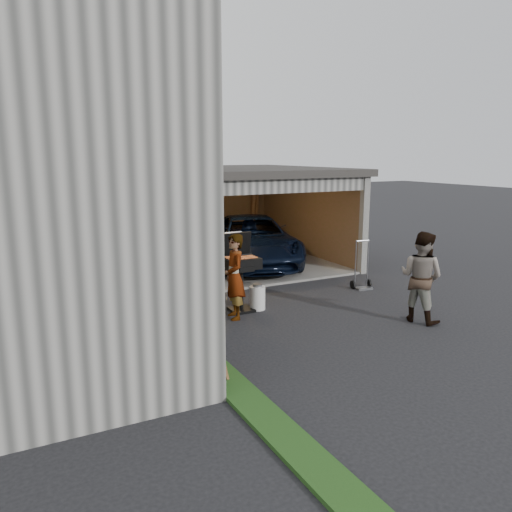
{
  "coord_description": "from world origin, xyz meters",
  "views": [
    {
      "loc": [
        -4.99,
        -7.25,
        3.32
      ],
      "look_at": [
        -0.2,
        2.1,
        1.15
      ],
      "focal_mm": 35.0,
      "sensor_mm": 36.0,
      "label": 1
    }
  ],
  "objects_px": {
    "woman": "(234,277)",
    "hand_truck": "(362,279)",
    "man": "(421,277)",
    "plywood_panel": "(212,346)",
    "bbq_grill": "(240,266)",
    "propane_tank": "(257,298)",
    "minivan": "(252,242)"
  },
  "relations": [
    {
      "from": "minivan",
      "to": "woman",
      "type": "relative_size",
      "value": 2.92
    },
    {
      "from": "minivan",
      "to": "plywood_panel",
      "type": "bearing_deg",
      "value": -104.27
    },
    {
      "from": "woman",
      "to": "man",
      "type": "xyz_separation_m",
      "value": [
        3.24,
        -1.84,
        0.04
      ]
    },
    {
      "from": "bbq_grill",
      "to": "plywood_panel",
      "type": "height_order",
      "value": "bbq_grill"
    },
    {
      "from": "minivan",
      "to": "man",
      "type": "bearing_deg",
      "value": -66.66
    },
    {
      "from": "woman",
      "to": "bbq_grill",
      "type": "xyz_separation_m",
      "value": [
        0.33,
        0.4,
        0.12
      ]
    },
    {
      "from": "man",
      "to": "minivan",
      "type": "bearing_deg",
      "value": -11.85
    },
    {
      "from": "woman",
      "to": "propane_tank",
      "type": "xyz_separation_m",
      "value": [
        0.68,
        0.31,
        -0.62
      ]
    },
    {
      "from": "minivan",
      "to": "woman",
      "type": "distance_m",
      "value": 4.99
    },
    {
      "from": "hand_truck",
      "to": "propane_tank",
      "type": "bearing_deg",
      "value": -166.39
    },
    {
      "from": "man",
      "to": "plywood_panel",
      "type": "bearing_deg",
      "value": 76.7
    },
    {
      "from": "plywood_panel",
      "to": "man",
      "type": "bearing_deg",
      "value": 5.02
    },
    {
      "from": "woman",
      "to": "plywood_panel",
      "type": "xyz_separation_m",
      "value": [
        -1.41,
        -2.25,
        -0.42
      ]
    },
    {
      "from": "woman",
      "to": "hand_truck",
      "type": "relative_size",
      "value": 1.42
    },
    {
      "from": "propane_tank",
      "to": "plywood_panel",
      "type": "relative_size",
      "value": 0.56
    },
    {
      "from": "woman",
      "to": "man",
      "type": "relative_size",
      "value": 0.96
    },
    {
      "from": "minivan",
      "to": "man",
      "type": "relative_size",
      "value": 2.8
    },
    {
      "from": "minivan",
      "to": "plywood_panel",
      "type": "relative_size",
      "value": 5.58
    },
    {
      "from": "minivan",
      "to": "bbq_grill",
      "type": "relative_size",
      "value": 3.07
    },
    {
      "from": "bbq_grill",
      "to": "hand_truck",
      "type": "height_order",
      "value": "bbq_grill"
    },
    {
      "from": "minivan",
      "to": "woman",
      "type": "xyz_separation_m",
      "value": [
        -2.54,
        -4.3,
        0.17
      ]
    },
    {
      "from": "bbq_grill",
      "to": "propane_tank",
      "type": "bearing_deg",
      "value": -13.7
    },
    {
      "from": "minivan",
      "to": "man",
      "type": "xyz_separation_m",
      "value": [
        0.7,
        -6.13,
        0.2
      ]
    },
    {
      "from": "minivan",
      "to": "man",
      "type": "height_order",
      "value": "man"
    },
    {
      "from": "bbq_grill",
      "to": "plywood_panel",
      "type": "bearing_deg",
      "value": -123.29
    },
    {
      "from": "man",
      "to": "plywood_panel",
      "type": "height_order",
      "value": "man"
    },
    {
      "from": "minivan",
      "to": "hand_truck",
      "type": "distance_m",
      "value": 3.9
    },
    {
      "from": "plywood_panel",
      "to": "hand_truck",
      "type": "xyz_separation_m",
      "value": [
        5.21,
        2.89,
        -0.21
      ]
    },
    {
      "from": "bbq_grill",
      "to": "propane_tank",
      "type": "height_order",
      "value": "bbq_grill"
    },
    {
      "from": "bbq_grill",
      "to": "hand_truck",
      "type": "xyz_separation_m",
      "value": [
        3.47,
        0.24,
        -0.75
      ]
    },
    {
      "from": "plywood_panel",
      "to": "hand_truck",
      "type": "bearing_deg",
      "value": 28.98
    },
    {
      "from": "woman",
      "to": "plywood_panel",
      "type": "relative_size",
      "value": 1.91
    }
  ]
}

